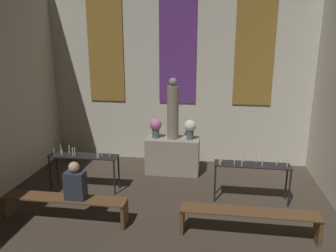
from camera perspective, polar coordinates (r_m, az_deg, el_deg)
The scene contains 10 objects.
wall_back at distance 8.78m, azimuth 1.73°, elevation 10.33°, with size 7.16×0.16×5.14m.
altar at distance 8.30m, azimuth 0.82°, elevation -5.13°, with size 1.32×0.61×0.90m.
statue at distance 7.98m, azimuth 0.85°, elevation 2.69°, with size 0.28×0.28×1.50m.
flower_vase_left at distance 8.14m, azimuth -2.16°, elevation -0.09°, with size 0.29×0.29×0.48m.
flower_vase_right at distance 8.03m, azimuth 3.88°, elevation -0.33°, with size 0.29×0.29×0.48m.
candle_rack_left at distance 7.52m, azimuth -14.47°, elevation -5.73°, with size 1.54×0.38×1.01m.
candle_rack_right at distance 7.00m, azimuth 14.37°, elevation -7.30°, with size 1.54×0.38×1.01m.
pew_back_left at distance 6.49m, azimuth -17.54°, elevation -12.74°, with size 2.33×0.36×0.48m.
pew_back_right at distance 5.94m, azimuth 13.86°, elevation -15.20°, with size 2.33×0.36×0.48m.
person_seated at distance 6.21m, azimuth -15.87°, elevation -9.50°, with size 0.36×0.24×0.71m.
Camera 1 is at (1.04, 3.34, 3.28)m, focal length 35.00 mm.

